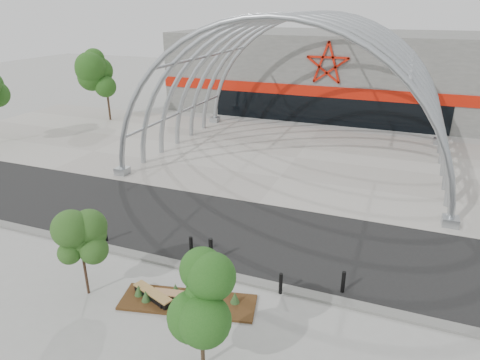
% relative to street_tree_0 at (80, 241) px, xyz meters
% --- Properties ---
extents(ground, '(140.00, 140.00, 0.00)m').
position_rel_street_tree_0_xyz_m(ground, '(3.60, 3.20, -2.36)').
color(ground, '#9C9B96').
rests_on(ground, ground).
extents(road, '(140.00, 7.00, 0.02)m').
position_rel_street_tree_0_xyz_m(road, '(3.60, 6.70, -2.35)').
color(road, black).
rests_on(road, ground).
extents(forecourt, '(60.00, 17.00, 0.04)m').
position_rel_street_tree_0_xyz_m(forecourt, '(3.60, 18.70, -2.34)').
color(forecourt, '#A59F95').
rests_on(forecourt, ground).
extents(kerb, '(60.00, 0.50, 0.12)m').
position_rel_street_tree_0_xyz_m(kerb, '(3.60, 2.95, -2.30)').
color(kerb, slate).
rests_on(kerb, ground).
extents(arena_building, '(34.00, 15.24, 8.00)m').
position_rel_street_tree_0_xyz_m(arena_building, '(3.60, 36.66, 1.63)').
color(arena_building, '#63635E').
rests_on(arena_building, ground).
extents(vault_canopy, '(20.80, 15.80, 20.36)m').
position_rel_street_tree_0_xyz_m(vault_canopy, '(3.60, 18.70, -2.34)').
color(vault_canopy, '#A1A6AB').
rests_on(vault_canopy, ground).
extents(planting_bed, '(5.35, 2.66, 0.54)m').
position_rel_street_tree_0_xyz_m(planting_bed, '(3.87, 0.86, -2.23)').
color(planting_bed, '#39240D').
rests_on(planting_bed, ground).
extents(street_tree_0, '(1.44, 1.44, 3.29)m').
position_rel_street_tree_0_xyz_m(street_tree_0, '(0.00, 0.00, 0.00)').
color(street_tree_0, black).
rests_on(street_tree_0, ground).
extents(street_tree_1, '(1.58, 1.58, 3.75)m').
position_rel_street_tree_0_xyz_m(street_tree_1, '(5.79, -1.66, 0.33)').
color(street_tree_1, '#2E2417').
rests_on(street_tree_1, ground).
extents(bench_0, '(1.92, 1.03, 0.40)m').
position_rel_street_tree_0_xyz_m(bench_0, '(2.61, 0.53, -2.17)').
color(bench_0, black).
rests_on(bench_0, ground).
extents(bench_1, '(1.90, 0.75, 0.39)m').
position_rel_street_tree_0_xyz_m(bench_1, '(3.51, 0.79, -2.17)').
color(bench_1, black).
rests_on(bench_1, ground).
extents(bollard_0, '(0.15, 0.15, 0.94)m').
position_rel_street_tree_0_xyz_m(bollard_0, '(-1.89, 3.59, -1.89)').
color(bollard_0, black).
rests_on(bollard_0, ground).
extents(bollard_1, '(0.16, 0.16, 1.02)m').
position_rel_street_tree_0_xyz_m(bollard_1, '(2.58, 3.81, -1.85)').
color(bollard_1, black).
rests_on(bollard_1, ground).
extents(bollard_2, '(0.18, 0.18, 1.13)m').
position_rel_street_tree_0_xyz_m(bollard_2, '(3.54, 3.81, -1.80)').
color(bollard_2, black).
rests_on(bollard_2, ground).
extents(bollard_3, '(0.15, 0.15, 0.91)m').
position_rel_street_tree_0_xyz_m(bollard_3, '(7.05, 2.71, -1.91)').
color(bollard_3, black).
rests_on(bollard_3, ground).
extents(bollard_4, '(0.15, 0.15, 0.94)m').
position_rel_street_tree_0_xyz_m(bollard_4, '(9.31, 3.66, -1.89)').
color(bollard_4, black).
rests_on(bollard_4, ground).
extents(bg_tree_0, '(3.00, 3.00, 6.45)m').
position_rel_street_tree_0_xyz_m(bg_tree_0, '(-16.40, 23.20, 2.28)').
color(bg_tree_0, '#2F1F15').
rests_on(bg_tree_0, ground).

